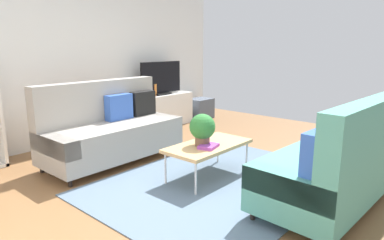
% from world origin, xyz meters
% --- Properties ---
extents(ground_plane, '(7.68, 7.68, 0.00)m').
position_xyz_m(ground_plane, '(0.00, 0.00, 0.00)').
color(ground_plane, brown).
extents(wall_far, '(6.40, 0.12, 2.90)m').
position_xyz_m(wall_far, '(0.00, 2.80, 1.45)').
color(wall_far, white).
rests_on(wall_far, ground_plane).
extents(area_rug, '(2.90, 2.20, 0.01)m').
position_xyz_m(area_rug, '(0.01, -0.14, 0.01)').
color(area_rug, slate).
rests_on(area_rug, ground_plane).
extents(couch_beige, '(1.91, 0.86, 1.10)m').
position_xyz_m(couch_beige, '(-0.32, 1.49, 0.45)').
color(couch_beige, gray).
rests_on(couch_beige, ground_plane).
extents(couch_green, '(1.94, 0.93, 1.10)m').
position_xyz_m(couch_green, '(0.35, -1.36, 0.44)').
color(couch_green, teal).
rests_on(couch_green, ground_plane).
extents(coffee_table, '(1.10, 0.56, 0.42)m').
position_xyz_m(coffee_table, '(0.06, 0.06, 0.39)').
color(coffee_table, tan).
rests_on(coffee_table, ground_plane).
extents(tv_console, '(1.40, 0.44, 0.64)m').
position_xyz_m(tv_console, '(1.56, 2.46, 0.32)').
color(tv_console, silver).
rests_on(tv_console, ground_plane).
extents(tv, '(1.00, 0.20, 0.64)m').
position_xyz_m(tv, '(1.56, 2.44, 0.95)').
color(tv, black).
rests_on(tv, tv_console).
extents(storage_trunk, '(0.52, 0.40, 0.44)m').
position_xyz_m(storage_trunk, '(2.66, 2.36, 0.22)').
color(storage_trunk, '#4C5666').
rests_on(storage_trunk, ground_plane).
extents(potted_plant, '(0.31, 0.31, 0.38)m').
position_xyz_m(potted_plant, '(-0.03, 0.09, 0.63)').
color(potted_plant, brown).
rests_on(potted_plant, coffee_table).
extents(table_book_0, '(0.28, 0.23, 0.04)m').
position_xyz_m(table_book_0, '(-0.05, -0.03, 0.44)').
color(table_book_0, purple).
rests_on(table_book_0, coffee_table).
extents(vase_0, '(0.13, 0.13, 0.13)m').
position_xyz_m(vase_0, '(0.98, 2.51, 0.70)').
color(vase_0, '#4C72B2').
rests_on(vase_0, tv_console).
extents(bottle_0, '(0.06, 0.06, 0.22)m').
position_xyz_m(bottle_0, '(1.16, 2.42, 0.75)').
color(bottle_0, '#3F8C4C').
rests_on(bottle_0, tv_console).
extents(bottle_1, '(0.05, 0.05, 0.17)m').
position_xyz_m(bottle_1, '(1.27, 2.42, 0.72)').
color(bottle_1, red).
rests_on(bottle_1, tv_console).
extents(bottle_2, '(0.06, 0.06, 0.23)m').
position_xyz_m(bottle_2, '(1.38, 2.42, 0.75)').
color(bottle_2, orange).
rests_on(bottle_2, tv_console).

